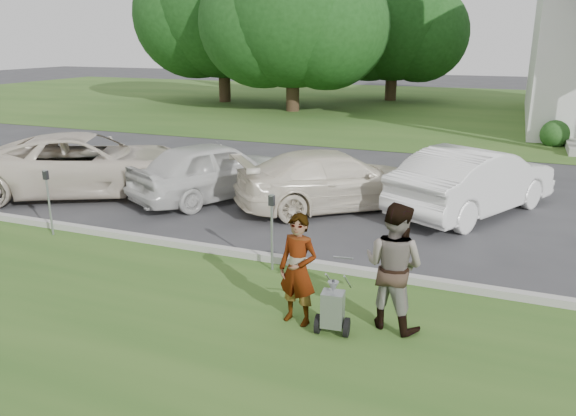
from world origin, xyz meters
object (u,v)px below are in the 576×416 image
Objects in this scene: person_right at (394,267)px; parking_meter_far at (48,195)px; car_c at (334,180)px; tree_left at (293,18)px; car_d at (474,180)px; tree_far at (222,11)px; car_a at (87,164)px; striping_cart at (333,310)px; parking_meter_near at (272,223)px; tree_back at (394,27)px; car_b at (214,170)px; person_left at (298,271)px.

person_right reaches higher than parking_meter_far.
tree_left is at bearing -15.91° from car_c.
parking_meter_far is at bearing 7.28° from person_right.
person_right is at bearing 111.92° from car_d.
car_a is (7.46, -21.80, -4.88)m from tree_far.
parking_meter_near is at bearing 127.07° from striping_cart.
tree_left is 19.34m from car_a.
car_d is (7.23, -24.77, -3.93)m from tree_back.
striping_cart is 6.28m from car_c.
car_a reaches higher than car_d.
car_a is 1.19× the size of car_c.
tree_left is 19.09m from car_b.
car_d is at bearing -141.96° from car_b.
person_left is 6.96m from car_d.
car_b is at bearing 139.07° from person_left.
tree_back reaches higher than car_d.
person_left is at bearing 33.71° from person_right.
tree_left is 2.36× the size of car_b.
person_right is 1.30× the size of parking_meter_far.
car_d is (3.21, 0.84, 0.09)m from car_c.
tree_left is 25.71m from person_right.
tree_back is at bearing 93.96° from striping_cart.
person_right is at bearing -27.27° from parking_meter_near.
car_c is (6.56, 1.19, -0.10)m from car_a.
tree_back is at bearing 88.20° from parking_meter_far.
tree_left is at bearing -28.49° from car_d.
striping_cart is 0.53× the size of person_right.
tree_left is 6.39× the size of person_left.
car_c is at bearing 40.36° from parking_meter_far.
tree_back is 2.14× the size of car_b.
tree_left is 2.17× the size of car_c.
tree_far is at bearing -21.22° from car_d.
car_b is 0.92× the size of car_c.
car_d is at bearing 31.73° from parking_meter_far.
car_d is at bearing 84.14° from person_left.
tree_far is 1.21× the size of tree_back.
parking_meter_near is 5.90m from car_d.
car_a is at bearing -71.10° from tree_far.
person_left is at bearing 156.40° from car_b.
tree_far is 25.42m from car_c.
car_b is 0.92× the size of car_d.
car_a is 6.66m from car_c.
person_left is at bearing 101.55° from car_d.
tree_far reaches higher than car_a.
tree_back is 9.77× the size of striping_cart.
tree_back reaches higher than car_a.
car_b is at bearing 55.62° from car_c.
tree_back is at bearing -46.03° from car_d.
striping_cart is at bearing -14.60° from parking_meter_far.
car_a is (-6.71, 3.00, -0.09)m from parking_meter_near.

